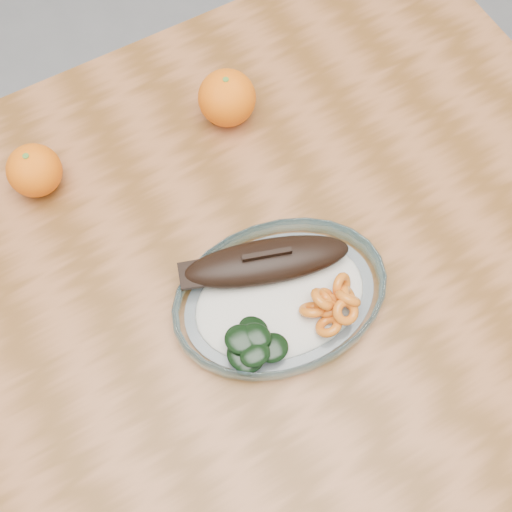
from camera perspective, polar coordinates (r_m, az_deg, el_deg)
name	(u,v)px	position (r m, az deg, el deg)	size (l,w,h in m)	color
ground	(222,407)	(1.52, -3.04, -13.27)	(3.00, 3.00, 0.00)	slate
dining_table	(199,318)	(0.89, -5.08, -5.55)	(1.20, 0.80, 0.75)	brown
plated_meal	(280,295)	(0.78, 2.13, -3.52)	(0.54, 0.54, 0.08)	white
orange_left	(34,170)	(0.88, -19.10, 7.20)	(0.07, 0.07, 0.07)	#E75504
orange_right	(227,98)	(0.89, -2.60, 13.86)	(0.08, 0.08, 0.08)	#E75504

